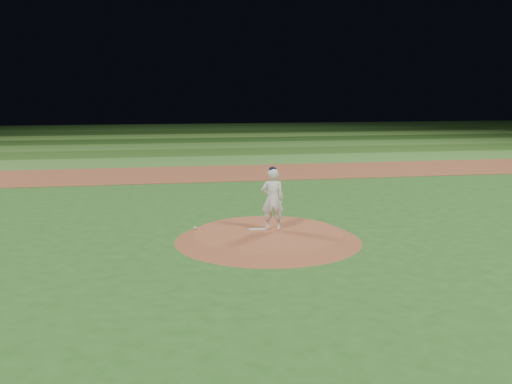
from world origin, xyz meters
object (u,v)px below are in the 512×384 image
(pitching_rubber, at_px, (258,229))
(pitcher_on_mound, at_px, (273,199))
(pitchers_mound, at_px, (268,236))
(rosin_bag, at_px, (195,228))

(pitching_rubber, bearing_deg, pitcher_on_mound, -6.02)
(pitchers_mound, distance_m, pitcher_on_mound, 1.12)
(pitching_rubber, height_order, pitcher_on_mound, pitcher_on_mound)
(pitchers_mound, relative_size, pitcher_on_mound, 2.88)
(pitching_rubber, distance_m, pitcher_on_mound, 1.02)
(rosin_bag, height_order, pitcher_on_mound, pitcher_on_mound)
(pitchers_mound, bearing_deg, pitcher_on_mound, 55.88)
(rosin_bag, bearing_deg, pitchers_mound, -20.01)
(pitchers_mound, height_order, pitcher_on_mound, pitcher_on_mound)
(pitchers_mound, distance_m, rosin_bag, 2.23)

